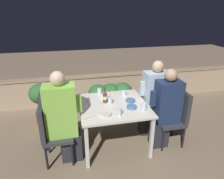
{
  "coord_description": "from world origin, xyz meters",
  "views": [
    {
      "loc": [
        -0.62,
        -2.69,
        2.11
      ],
      "look_at": [
        0.0,
        0.08,
        0.94
      ],
      "focal_mm": 32.0,
      "sensor_mm": 36.0,
      "label": 1
    }
  ],
  "objects": [
    {
      "name": "person_green_blouse",
      "position": [
        -0.75,
        -0.2,
        0.69
      ],
      "size": [
        0.5,
        0.26,
        1.37
      ],
      "color": "#282833",
      "rests_on": "ground_plane"
    },
    {
      "name": "plate_0",
      "position": [
        -0.06,
        0.3,
        0.72
      ],
      "size": [
        0.22,
        0.22,
        0.01
      ],
      "color": "white",
      "rests_on": "dining_table"
    },
    {
      "name": "fork_1",
      "position": [
        0.02,
        -0.19,
        0.72
      ],
      "size": [
        0.17,
        0.03,
        0.01
      ],
      "color": "silver",
      "rests_on": "dining_table"
    },
    {
      "name": "parapet_wall",
      "position": [
        0.0,
        1.65,
        0.34
      ],
      "size": [
        9.0,
        0.18,
        0.67
      ],
      "color": "tan",
      "rests_on": "ground_plane"
    },
    {
      "name": "ground_plane",
      "position": [
        0.0,
        0.0,
        0.0
      ],
      "size": [
        16.0,
        16.0,
        0.0
      ],
      "primitive_type": "plane",
      "color": "#847056"
    },
    {
      "name": "chair_left_near",
      "position": [
        -0.94,
        -0.2,
        0.54
      ],
      "size": [
        0.42,
        0.41,
        0.92
      ],
      "color": "#333338",
      "rests_on": "ground_plane"
    },
    {
      "name": "bowl_1",
      "position": [
        0.24,
        -0.18,
        0.74
      ],
      "size": [
        0.15,
        0.15,
        0.04
      ],
      "color": "#4C709E",
      "rests_on": "dining_table"
    },
    {
      "name": "chair_right_near",
      "position": [
        0.99,
        -0.19,
        0.54
      ],
      "size": [
        0.42,
        0.41,
        0.92
      ],
      "color": "#333338",
      "rests_on": "ground_plane"
    },
    {
      "name": "planter_hedge",
      "position": [
        0.18,
        1.01,
        0.37
      ],
      "size": [
        0.94,
        0.47,
        0.66
      ],
      "color": "brown",
      "rests_on": "ground_plane"
    },
    {
      "name": "glass_cup_1",
      "position": [
        0.26,
        0.29,
        0.76
      ],
      "size": [
        0.07,
        0.07,
        0.09
      ],
      "color": "silver",
      "rests_on": "dining_table"
    },
    {
      "name": "beer_bottle",
      "position": [
        -0.11,
        0.09,
        0.81
      ],
      "size": [
        0.07,
        0.07,
        0.25
      ],
      "color": "brown",
      "rests_on": "dining_table"
    },
    {
      "name": "glass_cup_4",
      "position": [
        0.4,
        -0.27,
        0.77
      ],
      "size": [
        0.07,
        0.07,
        0.12
      ],
      "color": "silver",
      "rests_on": "dining_table"
    },
    {
      "name": "fork_2",
      "position": [
        -0.39,
        -0.33,
        0.72
      ],
      "size": [
        0.17,
        0.07,
        0.01
      ],
      "color": "silver",
      "rests_on": "dining_table"
    },
    {
      "name": "chair_right_far",
      "position": [
        0.95,
        0.18,
        0.54
      ],
      "size": [
        0.42,
        0.41,
        0.92
      ],
      "color": "#333338",
      "rests_on": "ground_plane"
    },
    {
      "name": "glass_cup_3",
      "position": [
        -0.03,
        0.05,
        0.76
      ],
      "size": [
        0.07,
        0.07,
        0.1
      ],
      "color": "silver",
      "rests_on": "dining_table"
    },
    {
      "name": "fork_0",
      "position": [
        -0.37,
        0.13,
        0.72
      ],
      "size": [
        0.06,
        0.17,
        0.01
      ],
      "color": "silver",
      "rests_on": "dining_table"
    },
    {
      "name": "chair_left_far",
      "position": [
        -0.98,
        0.21,
        0.54
      ],
      "size": [
        0.42,
        0.41,
        0.92
      ],
      "color": "#333338",
      "rests_on": "ground_plane"
    },
    {
      "name": "person_navy_jumper",
      "position": [
        0.79,
        -0.19,
        0.65
      ],
      "size": [
        0.47,
        0.26,
        1.29
      ],
      "color": "#282833",
      "rests_on": "ground_plane"
    },
    {
      "name": "bowl_0",
      "position": [
        -0.17,
        -0.3,
        0.74
      ],
      "size": [
        0.17,
        0.17,
        0.03
      ],
      "color": "beige",
      "rests_on": "dining_table"
    },
    {
      "name": "dining_table",
      "position": [
        0.0,
        0.0,
        0.64
      ],
      "size": [
        1.04,
        1.03,
        0.72
      ],
      "color": "silver",
      "rests_on": "ground_plane"
    },
    {
      "name": "person_blue_shirt",
      "position": [
        0.75,
        0.18,
        0.66
      ],
      "size": [
        0.49,
        0.26,
        1.32
      ],
      "color": "#282833",
      "rests_on": "ground_plane"
    },
    {
      "name": "glass_cup_0",
      "position": [
        0.01,
        -0.34,
        0.78
      ],
      "size": [
        0.06,
        0.06,
        0.12
      ],
      "color": "silver",
      "rests_on": "dining_table"
    },
    {
      "name": "glass_cup_2",
      "position": [
        -0.14,
        0.45,
        0.77
      ],
      "size": [
        0.07,
        0.07,
        0.1
      ],
      "color": "silver",
      "rests_on": "dining_table"
    },
    {
      "name": "potted_plant",
      "position": [
        -1.17,
        0.87,
        0.51
      ],
      "size": [
        0.42,
        0.42,
        0.83
      ],
      "color": "#9E5638",
      "rests_on": "ground_plane"
    },
    {
      "name": "bowl_2",
      "position": [
        0.29,
        0.04,
        0.74
      ],
      "size": [
        0.15,
        0.15,
        0.04
      ],
      "color": "#4C709E",
      "rests_on": "dining_table"
    }
  ]
}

